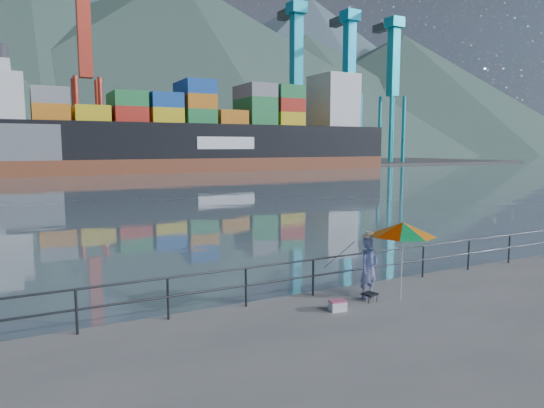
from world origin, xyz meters
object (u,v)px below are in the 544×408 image
at_px(fisherman, 369,268).
at_px(beach_umbrella, 403,229).
at_px(cooler_bag, 338,306).
at_px(container_ship, 224,136).

distance_m(fisherman, beach_umbrella, 1.38).
relative_size(cooler_bag, container_ship, 0.01).
xyz_separation_m(beach_umbrella, container_ship, (22.92, 70.51, 3.88)).
bearing_deg(container_ship, beach_umbrella, -108.01).
xyz_separation_m(fisherman, container_ship, (23.54, 69.94, 4.97)).
distance_m(cooler_bag, container_ship, 74.87).
bearing_deg(fisherman, beach_umbrella, -55.25).
distance_m(beach_umbrella, cooler_bag, 2.64).
bearing_deg(beach_umbrella, container_ship, 71.99).
height_order(fisherman, cooler_bag, fisherman).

